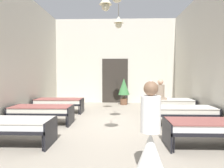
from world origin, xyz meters
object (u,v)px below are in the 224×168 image
at_px(potted_plant, 124,88).
at_px(nurse_near_aisle, 150,143).
at_px(bed_left_row_1, 42,110).
at_px(patient_seated_primary, 160,92).
at_px(bed_left_row_0, 10,125).
at_px(bed_right_row_1, 183,111).
at_px(bed_left_row_2, 59,102).
at_px(bed_right_row_2, 169,103).
at_px(bed_right_row_0, 211,127).

bearing_deg(potted_plant, nurse_near_aisle, -88.18).
distance_m(bed_left_row_1, nurse_near_aisle, 4.37).
xyz_separation_m(bed_left_row_1, patient_seated_primary, (4.04, 1.82, 0.43)).
bearing_deg(bed_left_row_0, bed_left_row_1, 90.00).
distance_m(bed_right_row_1, nurse_near_aisle, 3.59).
relative_size(bed_right_row_1, patient_seated_primary, 2.38).
relative_size(bed_left_row_1, bed_left_row_2, 1.00).
distance_m(bed_left_row_1, bed_right_row_2, 4.79).
bearing_deg(bed_right_row_0, potted_plant, 105.72).
xyz_separation_m(bed_right_row_1, potted_plant, (-1.73, 4.24, 0.39)).
relative_size(bed_left_row_1, bed_right_row_2, 1.00).
height_order(bed_right_row_1, potted_plant, potted_plant).
relative_size(bed_right_row_0, bed_right_row_1, 1.00).
distance_m(bed_right_row_1, patient_seated_primary, 1.90).
distance_m(bed_right_row_0, bed_right_row_1, 1.90).
distance_m(bed_right_row_1, bed_right_row_2, 1.90).
relative_size(bed_left_row_0, bed_left_row_2, 1.00).
xyz_separation_m(bed_right_row_2, nurse_near_aisle, (-1.49, -5.16, 0.09)).
xyz_separation_m(nurse_near_aisle, potted_plant, (-0.24, 7.50, 0.30)).
height_order(bed_left_row_0, bed_right_row_0, same).
height_order(bed_right_row_2, nurse_near_aisle, nurse_near_aisle).
bearing_deg(nurse_near_aisle, bed_left_row_1, 174.71).
relative_size(bed_left_row_0, nurse_near_aisle, 1.28).
xyz_separation_m(bed_left_row_1, potted_plant, (2.67, 4.24, 0.39)).
height_order(nurse_near_aisle, patient_seated_primary, nurse_near_aisle).
bearing_deg(bed_left_row_0, nurse_near_aisle, -25.15).
distance_m(bed_right_row_2, patient_seated_primary, 0.56).
height_order(bed_left_row_2, nurse_near_aisle, nurse_near_aisle).
relative_size(bed_right_row_0, bed_left_row_2, 1.00).
distance_m(bed_right_row_0, bed_right_row_2, 3.80).
xyz_separation_m(bed_left_row_0, bed_left_row_1, (0.00, 1.90, 0.00)).
height_order(bed_left_row_2, potted_plant, potted_plant).
bearing_deg(patient_seated_primary, nurse_near_aisle, -102.62).
relative_size(nurse_near_aisle, patient_seated_primary, 1.86).
relative_size(bed_left_row_1, patient_seated_primary, 2.38).
bearing_deg(bed_left_row_0, patient_seated_primary, 42.60).
height_order(bed_left_row_0, bed_left_row_2, same).
height_order(bed_left_row_0, patient_seated_primary, patient_seated_primary).
xyz_separation_m(bed_right_row_0, bed_left_row_1, (-4.39, 1.90, 0.00)).
distance_m(bed_right_row_0, patient_seated_primary, 3.76).
bearing_deg(bed_left_row_0, bed_left_row_2, 90.00).
relative_size(bed_right_row_2, potted_plant, 1.42).
bearing_deg(bed_left_row_2, bed_left_row_1, -90.00).
relative_size(bed_left_row_0, bed_right_row_2, 1.00).
xyz_separation_m(bed_right_row_1, bed_left_row_2, (-4.39, 1.90, 0.00)).
bearing_deg(patient_seated_primary, bed_left_row_0, -137.40).
bearing_deg(bed_left_row_1, bed_right_row_1, 0.00).
distance_m(patient_seated_primary, potted_plant, 2.78).
distance_m(bed_right_row_0, bed_left_row_2, 5.81).
distance_m(bed_left_row_0, potted_plant, 6.70).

